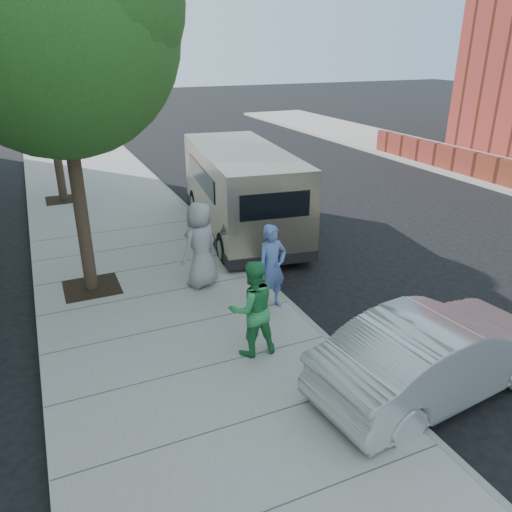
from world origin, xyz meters
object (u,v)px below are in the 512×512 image
van (241,189)px  person_gray_shirt (200,245)px  tree_near (57,23)px  person_striped_polo (234,227)px  person_green_shirt (252,308)px  tree_far (43,55)px  person_officer (272,267)px  parking_meter (257,290)px  sedan (437,353)px

van → person_gray_shirt: 3.99m
tree_near → person_striped_polo: tree_near is taller
van → person_green_shirt: (-2.34, -6.19, -0.30)m
tree_near → tree_far: 7.63m
tree_near → person_striped_polo: 5.66m
tree_far → person_officer: 11.24m
parking_meter → person_officer: (0.75, 0.94, -0.07)m
tree_far → parking_meter: size_ratio=4.87×
tree_near → person_green_shirt: size_ratio=4.31×
sedan → person_green_shirt: person_green_shirt is taller
parking_meter → van: 6.12m
person_striped_polo → person_green_shirt: bearing=40.1°
person_officer → person_striped_polo: size_ratio=0.98×
tree_near → person_striped_polo: (3.45, 0.09, -4.48)m
tree_far → van: size_ratio=0.93×
tree_far → van: 7.80m
person_gray_shirt → tree_near: bearing=-48.6°
person_officer → person_green_shirt: 1.72m
person_officer → person_striped_polo: person_striped_polo is taller
van → person_striped_polo: size_ratio=3.80×
tree_far → person_striped_polo: size_ratio=3.55×
person_officer → person_green_shirt: size_ratio=1.02×
tree_near → person_green_shirt: bearing=-59.7°
parking_meter → person_gray_shirt: 2.52m
parking_meter → tree_far: bearing=109.9°
sedan → person_gray_shirt: person_gray_shirt is taller
parking_meter → van: bearing=77.3°
tree_far → person_officer: bearing=-72.0°
tree_near → tree_far: (-0.00, 7.60, -0.66)m
tree_far → parking_meter: bearing=-77.1°
tree_near → person_gray_shirt: size_ratio=3.89×
person_gray_shirt → parking_meter: bearing=68.1°
tree_far → sedan: tree_far is taller
parking_meter → person_striped_polo: size_ratio=0.73×
person_gray_shirt → person_striped_polo: (1.18, 0.96, -0.05)m
tree_far → sedan: bearing=-71.3°
tree_far → person_green_shirt: tree_far is taller
parking_meter → person_gray_shirt: person_gray_shirt is taller
tree_far → person_gray_shirt: size_ratio=3.35×
tree_near → parking_meter: size_ratio=5.64×
person_striped_polo → tree_near: bearing=-31.0°
person_gray_shirt → sedan: bearing=87.2°
person_green_shirt → person_striped_polo: bearing=-105.9°
tree_near → person_officer: tree_near is taller
parking_meter → person_officer: person_officer is taller
tree_far → sedan: 14.76m
parking_meter → person_striped_polo: person_striped_polo is taller
tree_near → sedan: tree_near is taller
tree_near → parking_meter: bearing=-53.4°
parking_meter → person_green_shirt: 0.52m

